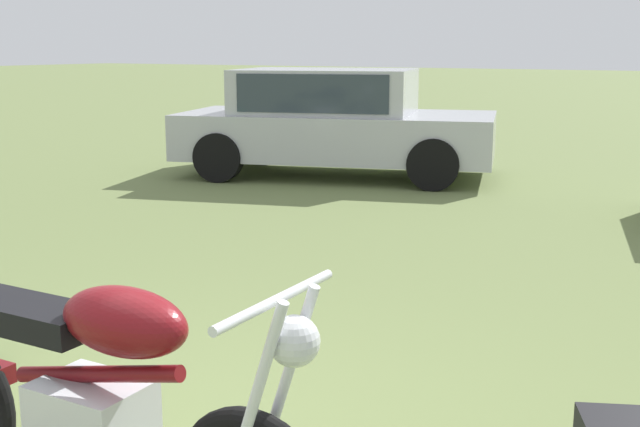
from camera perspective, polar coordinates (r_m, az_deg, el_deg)
motorcycle_maroon at (r=3.09m, az=-15.88°, el=-12.63°), size 2.05×0.64×1.02m
car_silver at (r=10.90m, az=0.88°, el=6.88°), size 4.52×2.99×1.43m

